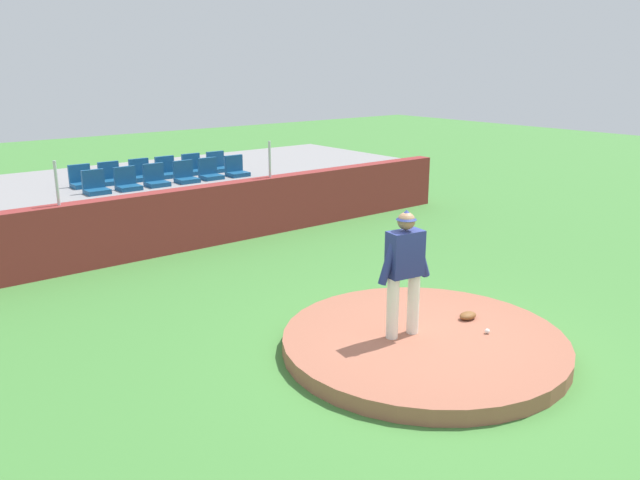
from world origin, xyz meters
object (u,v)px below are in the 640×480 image
at_px(stadium_chair_1, 127,183).
at_px(stadium_chair_9, 167,171).
at_px(pitcher, 405,264).
at_px(fielding_glove, 468,316).
at_px(stadium_chair_3, 185,176).
at_px(stadium_chair_6, 82,180).
at_px(stadium_chair_0, 95,186).
at_px(baseball, 487,331).
at_px(stadium_chair_7, 111,177).
at_px(stadium_chair_10, 193,168).
at_px(stadium_chair_11, 217,165).
at_px(stadium_chair_8, 141,173).
at_px(stadium_chair_4, 210,172).
at_px(stadium_chair_5, 236,170).
at_px(stadium_chair_2, 156,179).

bearing_deg(stadium_chair_1, stadium_chair_9, -146.53).
bearing_deg(stadium_chair_1, pitcher, 96.15).
height_order(pitcher, fielding_glove, pitcher).
relative_size(stadium_chair_1, stadium_chair_3, 1.00).
xyz_separation_m(stadium_chair_1, stadium_chair_9, (1.39, 0.92, 0.00)).
bearing_deg(stadium_chair_6, stadium_chair_1, 126.07).
xyz_separation_m(fielding_glove, stadium_chair_0, (-2.73, 7.89, 1.15)).
distance_m(baseball, fielding_glove, 0.57).
distance_m(stadium_chair_7, stadium_chair_10, 2.12).
distance_m(stadium_chair_1, stadium_chair_11, 2.93).
distance_m(baseball, stadium_chair_8, 9.47).
height_order(stadium_chair_4, stadium_chair_5, same).
relative_size(stadium_chair_3, stadium_chair_7, 1.00).
distance_m(fielding_glove, stadium_chair_7, 9.10).
bearing_deg(stadium_chair_1, stadium_chair_7, -89.11).
xyz_separation_m(stadium_chair_5, stadium_chair_8, (-2.07, 0.93, 0.00)).
distance_m(stadium_chair_1, stadium_chair_8, 1.19).
relative_size(stadium_chair_1, stadium_chair_2, 1.00).
bearing_deg(stadium_chair_9, stadium_chair_4, 128.86).
height_order(stadium_chair_7, stadium_chair_9, same).
bearing_deg(stadium_chair_7, baseball, 101.13).
height_order(fielding_glove, stadium_chair_9, stadium_chair_9).
distance_m(pitcher, stadium_chair_6, 8.73).
distance_m(stadium_chair_1, stadium_chair_4, 2.09).
distance_m(stadium_chair_0, stadium_chair_9, 2.27).
relative_size(fielding_glove, stadium_chair_7, 0.60).
xyz_separation_m(stadium_chair_9, stadium_chair_11, (1.40, -0.02, 0.00)).
height_order(pitcher, baseball, pitcher).
relative_size(stadium_chair_4, stadium_chair_6, 1.00).
relative_size(stadium_chair_0, stadium_chair_3, 1.00).
height_order(stadium_chair_8, stadium_chair_9, same).
relative_size(stadium_chair_5, stadium_chair_7, 1.00).
distance_m(stadium_chair_3, stadium_chair_7, 1.70).
xyz_separation_m(stadium_chair_8, stadium_chair_10, (1.38, -0.01, 0.00)).
relative_size(stadium_chair_6, stadium_chair_11, 1.00).
relative_size(stadium_chair_0, stadium_chair_7, 1.00).
height_order(fielding_glove, stadium_chair_1, stadium_chair_1).
bearing_deg(stadium_chair_11, baseball, 84.01).
bearing_deg(stadium_chair_5, stadium_chair_0, -0.28).
distance_m(pitcher, stadium_chair_1, 7.70).
bearing_deg(baseball, stadium_chair_1, 102.22).
distance_m(stadium_chair_2, stadium_chair_10, 1.69).
distance_m(stadium_chair_1, stadium_chair_10, 2.31).
height_order(stadium_chair_5, stadium_chair_11, same).
distance_m(baseball, stadium_chair_9, 9.39).
height_order(baseball, stadium_chair_4, stadium_chair_4).
bearing_deg(stadium_chair_1, stadium_chair_3, -179.44).
bearing_deg(stadium_chair_4, stadium_chair_5, 176.72).
bearing_deg(stadium_chair_6, stadium_chair_2, 146.29).
height_order(stadium_chair_3, stadium_chair_8, same).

